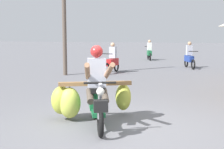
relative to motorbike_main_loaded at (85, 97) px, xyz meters
name	(u,v)px	position (x,y,z in m)	size (l,w,h in m)	color
ground_plane	(120,129)	(0.80, -0.27, -0.52)	(120.00, 120.00, 0.00)	slate
motorbike_main_loaded	(85,97)	(0.00, 0.00, 0.00)	(1.67, 1.92, 1.58)	black
motorbike_distant_ahead_left	(189,57)	(1.60, 10.90, 0.05)	(0.75, 1.54, 1.40)	black
motorbike_distant_ahead_right	(112,61)	(-1.72, 7.84, 0.05)	(0.50, 1.62, 1.40)	black
motorbike_distant_far_ahead	(149,52)	(-1.26, 15.28, 0.05)	(0.67, 1.57, 1.40)	black
utility_pole	(64,5)	(-3.51, 6.55, 2.49)	(0.18, 0.18, 6.01)	brown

